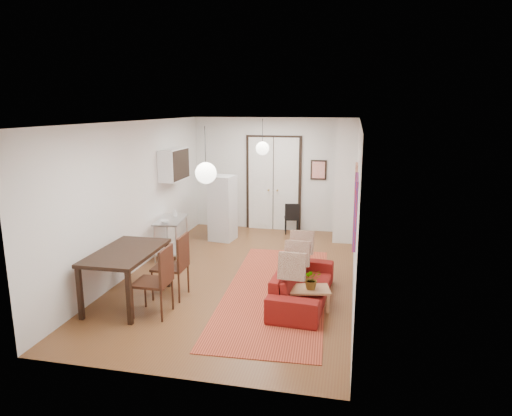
% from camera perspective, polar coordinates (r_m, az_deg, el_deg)
% --- Properties ---
extents(floor, '(7.00, 7.00, 0.00)m').
position_cam_1_polar(floor, '(8.87, -1.82, -8.31)').
color(floor, brown).
rests_on(floor, ground).
extents(ceiling, '(4.20, 7.00, 0.02)m').
position_cam_1_polar(ceiling, '(8.30, -1.96, 10.75)').
color(ceiling, silver).
rests_on(ceiling, wall_back).
extents(wall_back, '(4.20, 0.02, 2.90)m').
position_cam_1_polar(wall_back, '(11.84, 2.24, 4.23)').
color(wall_back, silver).
rests_on(wall_back, floor).
extents(wall_front, '(4.20, 0.02, 2.90)m').
position_cam_1_polar(wall_front, '(5.26, -11.27, -6.65)').
color(wall_front, silver).
rests_on(wall_front, floor).
extents(wall_left, '(0.02, 7.00, 2.90)m').
position_cam_1_polar(wall_left, '(9.20, -14.69, 1.43)').
color(wall_left, silver).
rests_on(wall_left, floor).
extents(wall_right, '(0.02, 7.00, 2.90)m').
position_cam_1_polar(wall_right, '(8.22, 12.46, 0.25)').
color(wall_right, silver).
rests_on(wall_right, floor).
extents(double_doors, '(1.44, 0.06, 2.50)m').
position_cam_1_polar(double_doors, '(11.84, 2.19, 3.01)').
color(double_doors, silver).
rests_on(double_doors, wall_back).
extents(stub_partition, '(0.50, 0.10, 2.90)m').
position_cam_1_polar(stub_partition, '(10.73, 11.14, 3.14)').
color(stub_partition, silver).
rests_on(stub_partition, floor).
extents(wall_cabinet, '(0.35, 1.00, 0.70)m').
position_cam_1_polar(wall_cabinet, '(10.40, -10.22, 5.39)').
color(wall_cabinet, white).
rests_on(wall_cabinet, wall_left).
extents(painting_popart, '(0.05, 1.00, 1.00)m').
position_cam_1_polar(painting_popart, '(6.96, 12.32, -0.27)').
color(painting_popart, red).
rests_on(painting_popart, wall_right).
extents(painting_abstract, '(0.05, 0.50, 0.60)m').
position_cam_1_polar(painting_abstract, '(8.94, 12.41, 3.52)').
color(painting_abstract, beige).
rests_on(painting_abstract, wall_right).
extents(poster_back, '(0.40, 0.03, 0.50)m').
position_cam_1_polar(poster_back, '(11.65, 7.82, 4.73)').
color(poster_back, red).
rests_on(poster_back, wall_back).
extents(print_left, '(0.03, 0.44, 0.54)m').
position_cam_1_polar(print_left, '(10.91, -9.97, 5.99)').
color(print_left, olive).
rests_on(print_left, wall_left).
extents(pendant_back, '(0.30, 0.30, 0.80)m').
position_cam_1_polar(pendant_back, '(10.28, 0.81, 7.48)').
color(pendant_back, white).
rests_on(pendant_back, ceiling).
extents(pendant_front, '(0.30, 0.30, 0.80)m').
position_cam_1_polar(pendant_front, '(6.44, -6.28, 4.37)').
color(pendant_front, white).
rests_on(pendant_front, ceiling).
extents(kilim_rug, '(1.93, 4.64, 0.01)m').
position_cam_1_polar(kilim_rug, '(8.14, 2.51, -10.24)').
color(kilim_rug, '#B4462D').
rests_on(kilim_rug, floor).
extents(sofa, '(2.08, 0.92, 0.59)m').
position_cam_1_polar(sofa, '(7.65, 5.86, -9.48)').
color(sofa, maroon).
rests_on(sofa, floor).
extents(coffee_table, '(0.84, 0.59, 0.34)m').
position_cam_1_polar(coffee_table, '(7.41, 6.16, -10.26)').
color(coffee_table, tan).
rests_on(coffee_table, floor).
extents(potted_plant, '(0.32, 0.35, 0.33)m').
position_cam_1_polar(potted_plant, '(7.32, 6.98, -8.78)').
color(potted_plant, '#337233').
rests_on(potted_plant, coffee_table).
extents(kitchen_counter, '(0.68, 1.13, 0.82)m').
position_cam_1_polar(kitchen_counter, '(9.96, -10.55, -3.07)').
color(kitchen_counter, silver).
rests_on(kitchen_counter, floor).
extents(bowl, '(0.23, 0.23, 0.05)m').
position_cam_1_polar(bowl, '(9.62, -11.31, -1.65)').
color(bowl, beige).
rests_on(bowl, kitchen_counter).
extents(soap_bottle, '(0.09, 0.09, 0.17)m').
position_cam_1_polar(soap_bottle, '(10.09, -10.09, -0.57)').
color(soap_bottle, teal).
rests_on(soap_bottle, kitchen_counter).
extents(fridge, '(0.62, 0.62, 1.57)m').
position_cam_1_polar(fridge, '(10.96, -4.20, -0.01)').
color(fridge, silver).
rests_on(fridge, floor).
extents(dining_table, '(0.93, 1.61, 0.88)m').
position_cam_1_polar(dining_table, '(7.72, -15.91, -5.84)').
color(dining_table, black).
rests_on(dining_table, floor).
extents(dining_chair_near, '(0.53, 0.75, 1.09)m').
position_cam_1_polar(dining_chair_near, '(7.91, -10.41, -6.24)').
color(dining_chair_near, '#3D2013').
rests_on(dining_chair_near, floor).
extents(dining_chair_far, '(0.53, 0.75, 1.09)m').
position_cam_1_polar(dining_chair_far, '(7.31, -12.52, -7.93)').
color(dining_chair_far, '#3D2013').
rests_on(dining_chair_far, floor).
extents(black_side_chair, '(0.43, 0.43, 0.80)m').
position_cam_1_polar(black_side_chair, '(11.68, 4.53, -0.85)').
color(black_side_chair, black).
rests_on(black_side_chair, floor).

